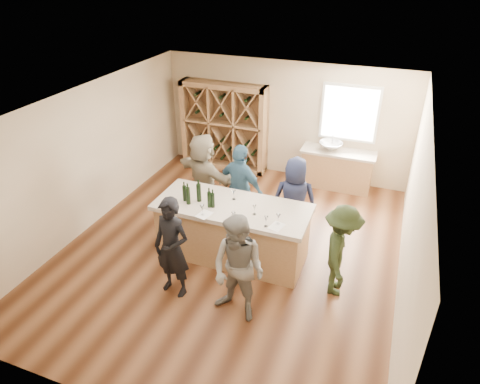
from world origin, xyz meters
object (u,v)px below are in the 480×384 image
(sink, at_px, (331,146))
(wine_bottle_a, at_px, (185,193))
(person_server, at_px, (341,251))
(wine_bottle_d, at_px, (209,200))
(person_far_mid, at_px, (240,188))
(wine_rack, at_px, (224,127))
(wine_bottle_c, at_px, (199,193))
(person_near_left, at_px, (172,248))
(person_far_left, at_px, (204,177))
(person_far_right, at_px, (294,200))
(person_near_right, at_px, (238,270))
(wine_bottle_b, at_px, (188,196))
(wine_bottle_e, at_px, (213,200))
(tasting_counter_base, at_px, (233,233))

(sink, relative_size, wine_bottle_a, 1.87)
(wine_bottle_a, distance_m, person_server, 2.82)
(wine_bottle_d, xyz_separation_m, person_far_mid, (0.15, 1.10, -0.32))
(wine_rack, xyz_separation_m, wine_bottle_c, (1.00, -3.51, 0.15))
(person_near_left, xyz_separation_m, person_far_left, (-0.52, 2.29, 0.05))
(wine_rack, distance_m, wine_bottle_c, 3.65)
(wine_bottle_c, bearing_deg, wine_bottle_d, -24.72)
(person_far_right, bearing_deg, person_far_mid, -11.50)
(wine_bottle_a, relative_size, person_server, 0.18)
(wine_bottle_a, xyz_separation_m, person_near_right, (1.48, -1.21, -0.34))
(wine_bottle_b, relative_size, person_far_left, 0.17)
(sink, distance_m, person_far_mid, 2.78)
(sink, xyz_separation_m, person_far_mid, (-1.30, -2.46, -0.11))
(wine_bottle_a, bearing_deg, person_far_right, 32.19)
(wine_bottle_c, relative_size, wine_bottle_e, 1.26)
(wine_bottle_d, bearing_deg, sink, 67.84)
(person_server, bearing_deg, person_far_right, 34.55)
(wine_bottle_e, relative_size, person_near_left, 0.15)
(sink, bearing_deg, person_far_left, -133.15)
(person_far_mid, relative_size, person_far_left, 0.98)
(person_far_left, bearing_deg, wine_bottle_b, 125.25)
(tasting_counter_base, distance_m, person_near_right, 1.54)
(person_far_mid, bearing_deg, person_far_right, -160.72)
(tasting_counter_base, height_order, person_near_left, person_near_left)
(wine_rack, bearing_deg, person_near_left, -77.14)
(tasting_counter_base, bearing_deg, sink, 71.92)
(wine_bottle_a, height_order, wine_bottle_d, wine_bottle_a)
(wine_rack, relative_size, person_server, 1.37)
(wine_bottle_b, relative_size, wine_bottle_e, 1.19)
(wine_bottle_c, xyz_separation_m, person_far_right, (1.48, 1.01, -0.39))
(wine_bottle_a, relative_size, person_far_right, 0.17)
(person_server, bearing_deg, wine_bottle_a, 80.50)
(sink, bearing_deg, wine_bottle_c, -116.34)
(sink, xyz_separation_m, person_far_right, (-0.23, -2.43, -0.16))
(wine_bottle_b, bearing_deg, wine_bottle_e, 6.10)
(tasting_counter_base, distance_m, wine_bottle_a, 1.12)
(wine_bottle_d, distance_m, person_near_right, 1.56)
(person_far_mid, bearing_deg, wine_bottle_e, 102.96)
(wine_bottle_c, xyz_separation_m, wine_bottle_d, (0.25, -0.12, -0.02))
(wine_bottle_d, height_order, person_far_left, person_far_left)
(wine_bottle_c, height_order, person_server, person_server)
(person_server, bearing_deg, person_far_mid, 54.13)
(wine_bottle_d, xyz_separation_m, person_server, (2.29, -0.08, -0.42))
(person_far_mid, xyz_separation_m, person_far_left, (-0.86, 0.16, 0.02))
(person_near_left, distance_m, person_near_right, 1.17)
(person_server, bearing_deg, wine_bottle_b, 82.05)
(person_near_left, bearing_deg, wine_rack, 110.94)
(person_near_left, bearing_deg, wine_bottle_e, 84.95)
(wine_bottle_e, bearing_deg, person_far_right, 43.67)
(sink, height_order, person_near_right, person_near_right)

